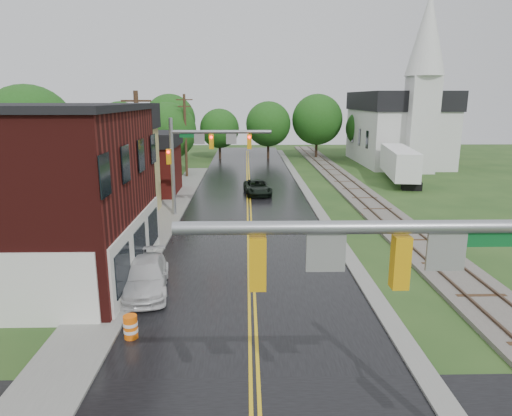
{
  "coord_description": "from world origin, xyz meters",
  "views": [
    {
      "loc": [
        -0.23,
        -6.18,
        8.56
      ],
      "look_at": [
        0.23,
        14.77,
        3.5
      ],
      "focal_mm": 32.0,
      "sensor_mm": 36.0,
      "label": 1
    }
  ],
  "objects_px": {
    "tree_left_e": "(169,132)",
    "semi_trailer": "(399,162)",
    "church": "(401,120)",
    "tree_left_c": "(109,140)",
    "traffic_signal_far": "(201,149)",
    "construction_barrel": "(131,327)",
    "traffic_signal_near": "(437,288)",
    "utility_pole_c": "(185,134)",
    "suv_dark": "(257,188)",
    "utility_pole_b": "(140,162)",
    "tree_left_b": "(31,134)",
    "pickup_white": "(146,277)"
  },
  "relations": [
    {
      "from": "tree_left_e",
      "to": "semi_trailer",
      "type": "distance_m",
      "value": 25.22
    },
    {
      "from": "church",
      "to": "tree_left_c",
      "type": "distance_m",
      "value": 36.59
    },
    {
      "from": "traffic_signal_far",
      "to": "construction_barrel",
      "type": "relative_size",
      "value": 8.2
    },
    {
      "from": "traffic_signal_far",
      "to": "tree_left_e",
      "type": "relative_size",
      "value": 0.9
    },
    {
      "from": "traffic_signal_near",
      "to": "utility_pole_c",
      "type": "bearing_deg",
      "value": 103.74
    },
    {
      "from": "traffic_signal_near",
      "to": "utility_pole_c",
      "type": "xyz_separation_m",
      "value": [
        -10.27,
        42.0,
        -0.25
      ]
    },
    {
      "from": "suv_dark",
      "to": "traffic_signal_far",
      "type": "bearing_deg",
      "value": -126.12
    },
    {
      "from": "utility_pole_b",
      "to": "tree_left_c",
      "type": "distance_m",
      "value": 19.24
    },
    {
      "from": "tree_left_e",
      "to": "construction_barrel",
      "type": "xyz_separation_m",
      "value": [
        4.38,
        -36.88,
        -4.37
      ]
    },
    {
      "from": "tree_left_b",
      "to": "tree_left_c",
      "type": "height_order",
      "value": "tree_left_b"
    },
    {
      "from": "church",
      "to": "construction_barrel",
      "type": "distance_m",
      "value": 51.25
    },
    {
      "from": "church",
      "to": "traffic_signal_near",
      "type": "bearing_deg",
      "value": -107.72
    },
    {
      "from": "utility_pole_b",
      "to": "tree_left_e",
      "type": "bearing_deg",
      "value": 94.9
    },
    {
      "from": "utility_pole_c",
      "to": "tree_left_b",
      "type": "height_order",
      "value": "tree_left_b"
    },
    {
      "from": "utility_pole_b",
      "to": "suv_dark",
      "type": "xyz_separation_m",
      "value": [
        7.6,
        12.44,
        -4.06
      ]
    },
    {
      "from": "church",
      "to": "suv_dark",
      "type": "distance_m",
      "value": 27.71
    },
    {
      "from": "traffic_signal_near",
      "to": "pickup_white",
      "type": "height_order",
      "value": "traffic_signal_near"
    },
    {
      "from": "church",
      "to": "pickup_white",
      "type": "distance_m",
      "value": 47.77
    },
    {
      "from": "traffic_signal_near",
      "to": "semi_trailer",
      "type": "height_order",
      "value": "traffic_signal_near"
    },
    {
      "from": "traffic_signal_far",
      "to": "utility_pole_c",
      "type": "xyz_separation_m",
      "value": [
        -3.33,
        17.0,
        -0.25
      ]
    },
    {
      "from": "church",
      "to": "tree_left_e",
      "type": "relative_size",
      "value": 2.45
    },
    {
      "from": "tree_left_b",
      "to": "tree_left_e",
      "type": "relative_size",
      "value": 1.19
    },
    {
      "from": "tree_left_b",
      "to": "pickup_white",
      "type": "distance_m",
      "value": 23.32
    },
    {
      "from": "church",
      "to": "utility_pole_b",
      "type": "xyz_separation_m",
      "value": [
        -26.8,
        -31.74,
        -1.11
      ]
    },
    {
      "from": "tree_left_e",
      "to": "semi_trailer",
      "type": "bearing_deg",
      "value": -12.76
    },
    {
      "from": "utility_pole_b",
      "to": "tree_left_e",
      "type": "height_order",
      "value": "utility_pole_b"
    },
    {
      "from": "church",
      "to": "traffic_signal_near",
      "type": "height_order",
      "value": "church"
    },
    {
      "from": "traffic_signal_far",
      "to": "semi_trailer",
      "type": "xyz_separation_m",
      "value": [
        19.08,
        13.36,
        -2.85
      ]
    },
    {
      "from": "utility_pole_c",
      "to": "traffic_signal_near",
      "type": "bearing_deg",
      "value": -76.26
    },
    {
      "from": "traffic_signal_far",
      "to": "semi_trailer",
      "type": "distance_m",
      "value": 23.46
    },
    {
      "from": "church",
      "to": "tree_left_b",
      "type": "relative_size",
      "value": 2.06
    },
    {
      "from": "utility_pole_c",
      "to": "tree_left_c",
      "type": "distance_m",
      "value": 8.16
    },
    {
      "from": "tree_left_c",
      "to": "church",
      "type": "bearing_deg",
      "value": 22.24
    },
    {
      "from": "traffic_signal_far",
      "to": "tree_left_b",
      "type": "distance_m",
      "value": 15.21
    },
    {
      "from": "construction_barrel",
      "to": "tree_left_b",
      "type": "bearing_deg",
      "value": 120.33
    },
    {
      "from": "utility_pole_b",
      "to": "semi_trailer",
      "type": "relative_size",
      "value": 0.81
    },
    {
      "from": "traffic_signal_far",
      "to": "semi_trailer",
      "type": "relative_size",
      "value": 0.66
    },
    {
      "from": "utility_pole_b",
      "to": "church",
      "type": "bearing_deg",
      "value": 49.82
    },
    {
      "from": "traffic_signal_near",
      "to": "utility_pole_c",
      "type": "height_order",
      "value": "utility_pole_c"
    },
    {
      "from": "utility_pole_b",
      "to": "tree_left_b",
      "type": "height_order",
      "value": "tree_left_b"
    },
    {
      "from": "tree_left_b",
      "to": "tree_left_e",
      "type": "distance_m",
      "value": 16.67
    },
    {
      "from": "traffic_signal_far",
      "to": "tree_left_b",
      "type": "height_order",
      "value": "tree_left_b"
    },
    {
      "from": "traffic_signal_far",
      "to": "tree_left_b",
      "type": "bearing_deg",
      "value": 161.19
    },
    {
      "from": "tree_left_c",
      "to": "suv_dark",
      "type": "bearing_deg",
      "value": -20.43
    },
    {
      "from": "traffic_signal_near",
      "to": "utility_pole_b",
      "type": "xyz_separation_m",
      "value": [
        -10.27,
        20.0,
        -0.25
      ]
    },
    {
      "from": "traffic_signal_far",
      "to": "construction_barrel",
      "type": "bearing_deg",
      "value": -93.17
    },
    {
      "from": "suv_dark",
      "to": "pickup_white",
      "type": "distance_m",
      "value": 21.93
    },
    {
      "from": "construction_barrel",
      "to": "utility_pole_c",
      "type": "bearing_deg",
      "value": 93.82
    },
    {
      "from": "construction_barrel",
      "to": "tree_left_c",
      "type": "bearing_deg",
      "value": 106.91
    },
    {
      "from": "utility_pole_c",
      "to": "suv_dark",
      "type": "relative_size",
      "value": 1.9
    }
  ]
}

